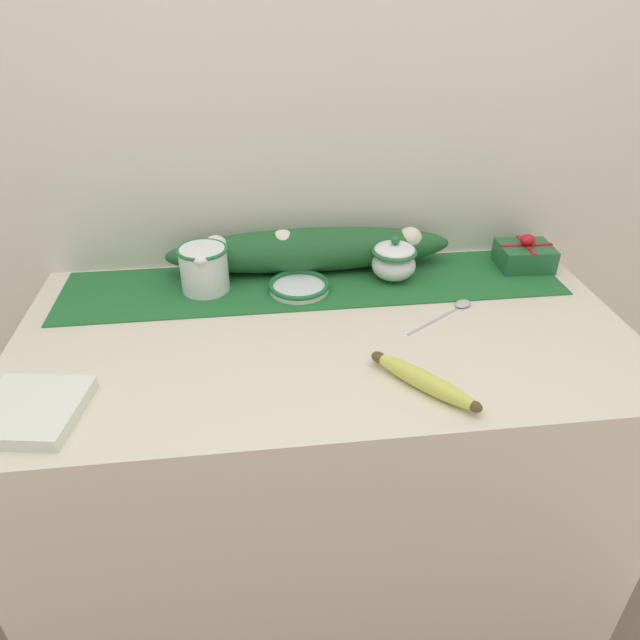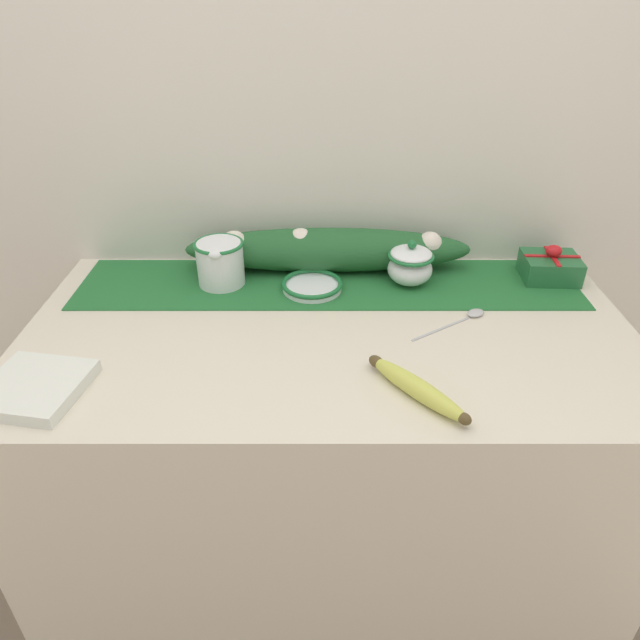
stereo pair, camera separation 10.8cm
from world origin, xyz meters
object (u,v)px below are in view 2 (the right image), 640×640
(cream_pitcher, at_px, (218,261))
(small_dish, at_px, (310,285))
(napkin_stack, at_px, (32,388))
(gift_box, at_px, (547,266))
(spoon, at_px, (468,315))
(banana, at_px, (415,388))
(sugar_bowl, at_px, (408,265))

(cream_pitcher, xyz_separation_m, small_dish, (0.21, -0.03, -0.04))
(napkin_stack, height_order, gift_box, gift_box)
(cream_pitcher, height_order, spoon, cream_pitcher)
(spoon, distance_m, gift_box, 0.28)
(banana, bearing_deg, gift_box, 49.23)
(small_dish, distance_m, gift_box, 0.55)
(sugar_bowl, height_order, small_dish, sugar_bowl)
(small_dish, relative_size, spoon, 0.79)
(spoon, distance_m, napkin_stack, 0.84)
(sugar_bowl, xyz_separation_m, napkin_stack, (-0.69, -0.40, -0.04))
(small_dish, bearing_deg, sugar_bowl, 8.00)
(sugar_bowl, distance_m, banana, 0.41)
(spoon, bearing_deg, napkin_stack, 163.81)
(small_dish, xyz_separation_m, napkin_stack, (-0.47, -0.36, -0.00))
(cream_pitcher, distance_m, gift_box, 0.76)
(banana, bearing_deg, cream_pitcher, 133.83)
(banana, distance_m, gift_box, 0.57)
(small_dish, height_order, banana, banana)
(small_dish, height_order, gift_box, gift_box)
(banana, relative_size, spoon, 1.10)
(cream_pitcher, bearing_deg, sugar_bowl, -0.14)
(banana, bearing_deg, sugar_bowl, 84.20)
(napkin_stack, bearing_deg, banana, -0.67)
(banana, bearing_deg, small_dish, 115.93)
(small_dish, distance_m, napkin_stack, 0.59)
(banana, height_order, spoon, banana)
(small_dish, relative_size, banana, 0.73)
(napkin_stack, bearing_deg, sugar_bowl, 29.76)
(napkin_stack, bearing_deg, spoon, 17.32)
(cream_pitcher, relative_size, napkin_stack, 0.81)
(gift_box, bearing_deg, cream_pitcher, -178.18)
(sugar_bowl, bearing_deg, gift_box, 4.39)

